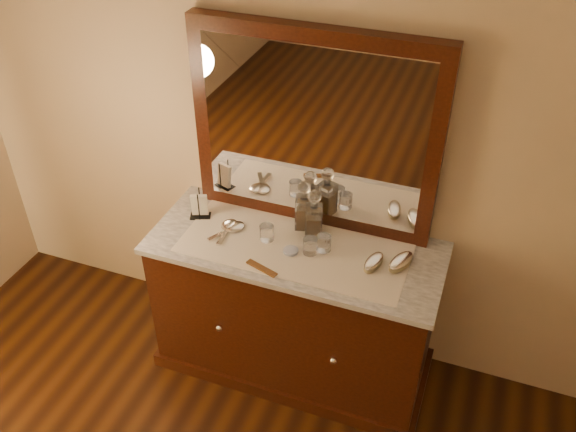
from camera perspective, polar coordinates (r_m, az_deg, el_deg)
The scene contains 18 objects.
dresser_cabinet at distance 3.26m, azimuth 0.62°, elevation -8.80°, with size 1.40×0.55×0.82m, color black.
dresser_plinth at distance 3.53m, azimuth 0.58°, elevation -13.03°, with size 1.46×0.59×0.08m, color black.
knob_left at distance 3.14m, azimuth -6.43°, elevation -10.34°, with size 0.04×0.04×0.04m, color silver.
knob_right at distance 2.99m, azimuth 4.28°, elevation -13.30°, with size 0.04×0.04×0.04m, color silver.
marble_top at distance 2.97m, azimuth 0.67°, elevation -3.03°, with size 1.44×0.59×0.03m, color white.
mirror_frame at distance 2.88m, azimuth 2.42°, elevation 7.86°, with size 1.20×0.08×1.00m, color black.
mirror_glass at distance 2.85m, azimuth 2.20°, elevation 7.56°, with size 1.06×0.01×0.86m, color white.
lace_runner at distance 2.95m, azimuth 0.54°, elevation -3.01°, with size 1.10×0.45×0.00m, color silver.
pin_dish at distance 2.92m, azimuth 0.26°, elevation -3.27°, with size 0.07×0.07×0.01m, color silver.
comb at distance 2.83m, azimuth -2.48°, elevation -4.89°, with size 0.17×0.03×0.01m, color brown.
napkin_rack at distance 3.15m, azimuth -8.25°, elevation 0.88°, with size 0.12×0.10×0.16m.
decanter_left at distance 3.02m, azimuth 1.48°, elevation 0.57°, with size 0.10×0.10×0.27m.
decanter_right at distance 2.96m, azimuth 2.42°, elevation -0.29°, with size 0.10×0.10×0.27m.
brush_near at distance 2.86m, azimuth 7.99°, elevation -4.33°, with size 0.10×0.16×0.04m.
brush_far at distance 2.88m, azimuth 10.48°, elevation -4.25°, with size 0.13×0.18×0.05m.
hand_mirror_outer at distance 3.07m, azimuth -5.60°, elevation -1.05°, with size 0.09×0.22×0.02m.
hand_mirror_inner at distance 3.06m, azimuth -5.24°, elevation -1.15°, with size 0.15×0.21×0.02m.
tumblers at distance 2.93m, azimuth 1.13°, elevation -2.29°, with size 0.36×0.11×0.08m.
Camera 1 is at (0.76, -0.21, 2.73)m, focal length 38.10 mm.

